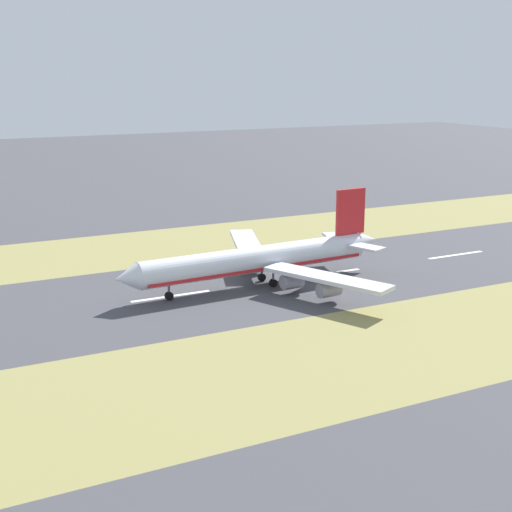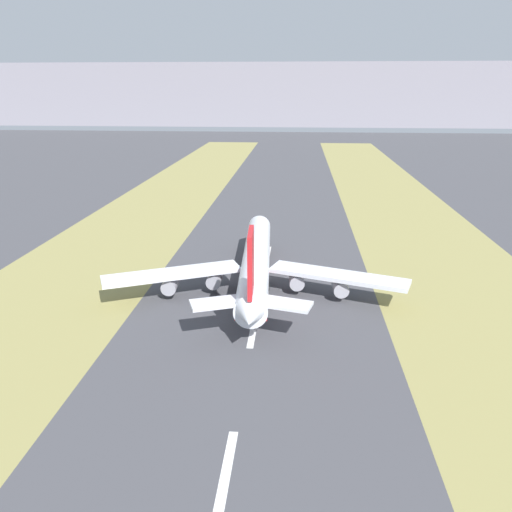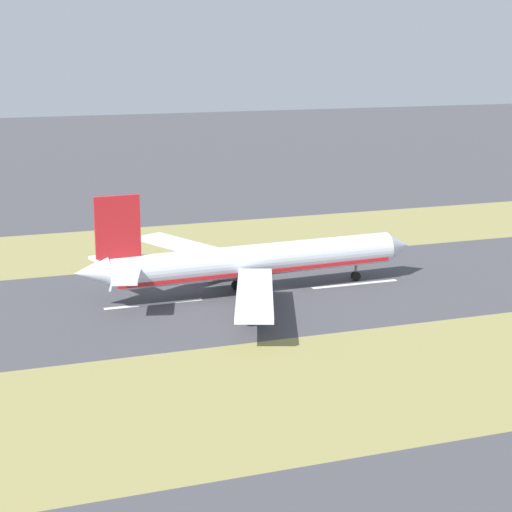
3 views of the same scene
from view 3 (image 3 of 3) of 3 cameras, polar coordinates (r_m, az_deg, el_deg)
ground_plane at (r=162.40m, az=1.86°, el=-2.36°), size 800.00×800.00×0.00m
grass_median_west at (r=203.68m, az=-2.63°, el=1.07°), size 40.00×600.00×0.01m
grass_median_east at (r=123.74m, az=9.33°, el=-7.97°), size 40.00×600.00×0.01m
centreline_dash_mid at (r=155.62m, az=-6.83°, el=-3.20°), size 1.20×18.00×0.01m
centreline_dash_far at (r=168.07m, az=6.61°, el=-1.87°), size 1.20×18.00×0.01m
airplane_main_jet at (r=159.62m, az=-0.64°, el=-0.40°), size 64.06×67.19×20.20m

